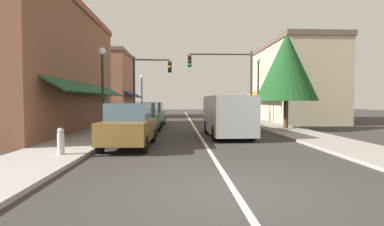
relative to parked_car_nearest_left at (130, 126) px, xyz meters
The scene contains 18 objects.
ground_plane 12.61m from the parked_car_nearest_left, 75.73° to the left, with size 80.00×80.00×0.00m, color #33302D.
sidewalk_left 12.45m from the parked_car_nearest_left, 101.14° to the left, with size 2.60×56.00×0.12m, color #A39E99.
sidewalk_right 14.94m from the parked_car_nearest_left, 54.79° to the left, with size 2.60×56.00×0.12m, color gray.
lane_center_stripe 12.61m from the parked_car_nearest_left, 75.73° to the left, with size 0.14×52.00×0.01m, color silver.
storefront_left_block 9.18m from the parked_car_nearest_left, 134.67° to the left, with size 6.15×14.20×7.65m.
storefront_right_block 19.02m from the parked_car_nearest_left, 48.88° to the left, with size 6.29×10.20×7.04m.
storefront_far_left 23.24m from the parked_car_nearest_left, 105.88° to the left, with size 6.54×8.20×7.36m.
parked_car_nearest_left is the anchor object (origin of this frame).
parked_car_second_left 5.03m from the parked_car_nearest_left, 90.55° to the left, with size 1.82×4.12×1.77m.
parked_car_third_left 9.75m from the parked_car_nearest_left, 90.01° to the left, with size 1.88×4.15×1.77m.
van_in_lane 5.60m from the parked_car_nearest_left, 36.45° to the left, with size 2.09×5.22×2.12m.
traffic_signal_mast_arm 13.67m from the parked_car_nearest_left, 62.66° to the left, with size 5.28×0.50×5.88m.
traffic_signal_left_corner 12.98m from the parked_car_nearest_left, 92.93° to the left, with size 3.20×0.50×5.52m.
street_lamp_left_near 4.12m from the parked_car_nearest_left, 121.11° to the left, with size 0.36×0.36×4.50m.
street_lamp_right_mid 13.03m from the parked_car_nearest_left, 51.48° to the left, with size 0.36×0.36×5.09m.
street_lamp_left_far 18.44m from the parked_car_nearest_left, 95.48° to the left, with size 0.36×0.36×4.48m.
tree_right_near 11.34m from the parked_car_nearest_left, 36.35° to the left, with size 3.88×3.88×6.15m.
fire_hydrant 2.84m from the parked_car_nearest_left, 131.67° to the right, with size 0.22×0.22×0.87m.
Camera 1 is at (-1.16, -5.94, 1.86)m, focal length 27.35 mm.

